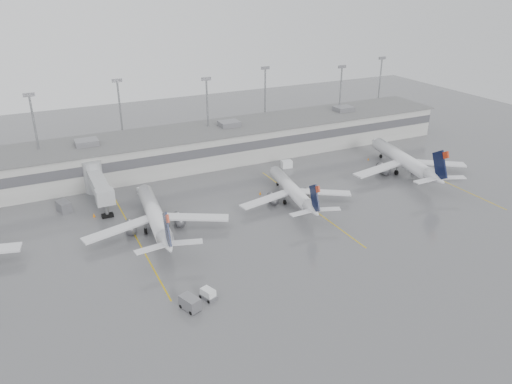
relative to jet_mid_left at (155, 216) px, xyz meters
name	(u,v)px	position (x,y,z in m)	size (l,w,h in m)	color
ground	(290,285)	(13.43, -26.33, -3.02)	(260.00, 260.00, 0.00)	#565659
terminal	(173,150)	(13.42, 31.65, 1.16)	(152.00, 17.00, 9.45)	#A7A7A2
light_masts	(164,113)	(13.43, 37.42, 9.01)	(142.40, 8.00, 20.60)	gray
jet_bridge_right	(97,182)	(-7.07, 19.39, 0.85)	(4.00, 17.20, 7.00)	#9C9EA1
stand_markings	(228,221)	(13.43, -2.33, -3.01)	(105.25, 40.00, 0.01)	gold
jet_mid_left	(155,216)	(0.00, 0.00, 0.00)	(26.65, 29.99, 9.71)	silver
jet_mid_right	(293,190)	(28.92, -0.13, -0.29)	(23.91, 26.99, 8.77)	silver
jet_far_right	(405,160)	(61.02, 2.62, 0.25)	(28.46, 32.19, 10.50)	silver
baggage_tug	(208,295)	(1.01, -24.04, -2.39)	(2.31, 2.86, 1.60)	white
baggage_cart	(190,303)	(-2.19, -25.24, -1.99)	(2.72, 3.48, 1.97)	slate
gse_uld_b	(143,190)	(2.02, 17.96, -2.26)	(2.13, 1.42, 1.51)	white
gse_uld_c	(287,164)	(37.76, 18.15, -2.12)	(2.54, 1.69, 1.80)	white
gse_loader	(64,206)	(-14.37, 16.22, -1.97)	(2.09, 3.34, 2.09)	slate
cone_b	(94,215)	(-9.44, 10.92, -2.62)	(0.50, 0.50, 0.80)	orange
cone_c	(260,193)	(24.63, 6.36, -2.66)	(0.45, 0.45, 0.72)	orange
cone_d	(368,159)	(59.13, 13.67, -2.71)	(0.38, 0.38, 0.61)	orange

